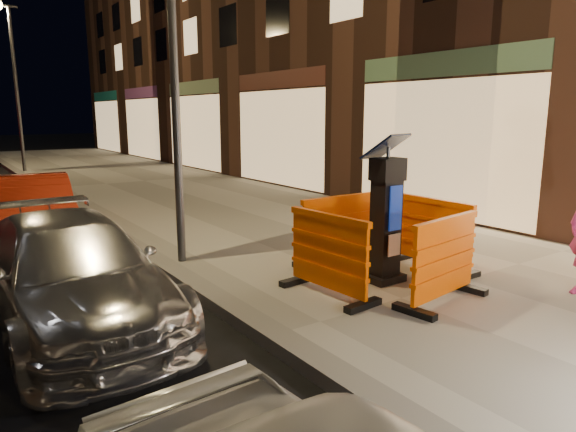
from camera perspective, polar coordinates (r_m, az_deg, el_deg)
ground_plane at (r=5.36m, az=-0.94°, el=-14.37°), size 120.00×120.00×0.00m
sidewalk at (r=7.32m, az=19.12°, el=-7.22°), size 6.00×60.00×0.15m
kerb at (r=5.33m, az=-0.94°, el=-13.64°), size 0.30×60.00×0.15m
parking_kiosk at (r=6.72m, az=10.84°, el=0.27°), size 0.60×0.60×1.81m
barrier_front at (r=6.21m, az=16.98°, el=-4.76°), size 1.36×0.71×1.01m
barrier_back at (r=7.48m, az=5.53°, el=-1.60°), size 1.30×0.53×1.01m
barrier_kerbside at (r=6.19m, az=4.50°, el=-4.35°), size 0.65×1.34×1.01m
barrier_bldgside at (r=7.50m, az=15.81°, el=-1.95°), size 0.56×1.31×1.01m
car_silver at (r=6.40m, az=-22.53°, el=-10.87°), size 1.73×4.12×1.19m
car_red at (r=10.99m, az=-25.94°, el=-2.04°), size 1.62×3.65×1.17m
street_lamp_mid at (r=7.65m, az=-12.61°, el=17.28°), size 0.12×0.12×6.00m
street_lamp_far at (r=22.22m, az=-27.92°, el=12.19°), size 0.12×0.12×6.00m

